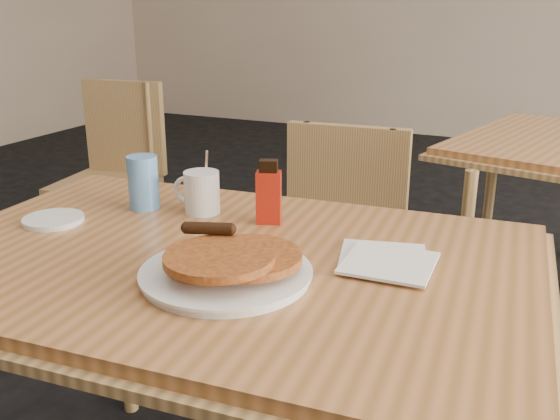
% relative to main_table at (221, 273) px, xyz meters
% --- Properties ---
extents(main_table, '(1.32, 0.93, 0.75)m').
position_rel_main_table_xyz_m(main_table, '(0.00, 0.00, 0.00)').
color(main_table, '#AA6A3C').
rests_on(main_table, floor).
extents(chair_main_far, '(0.41, 0.41, 0.87)m').
position_rel_main_table_xyz_m(chair_main_far, '(-0.01, 0.73, -0.19)').
color(chair_main_far, tan).
rests_on(chair_main_far, floor).
extents(chair_wall_extra, '(0.45, 0.45, 0.88)m').
position_rel_main_table_xyz_m(chair_wall_extra, '(-1.28, 1.25, -0.18)').
color(chair_wall_extra, tan).
rests_on(chair_wall_extra, floor).
extents(pancake_plate, '(0.32, 0.32, 0.09)m').
position_rel_main_table_xyz_m(pancake_plate, '(0.07, -0.10, 0.07)').
color(pancake_plate, white).
rests_on(pancake_plate, main_table).
extents(coffee_mug, '(0.12, 0.08, 0.16)m').
position_rel_main_table_xyz_m(coffee_mug, '(-0.17, 0.21, 0.09)').
color(coffee_mug, white).
rests_on(coffee_mug, main_table).
extents(syrup_bottle, '(0.06, 0.05, 0.15)m').
position_rel_main_table_xyz_m(syrup_bottle, '(0.01, 0.21, 0.11)').
color(syrup_bottle, maroon).
rests_on(syrup_bottle, main_table).
extents(napkin_stack, '(0.21, 0.22, 0.01)m').
position_rel_main_table_xyz_m(napkin_stack, '(0.32, 0.09, 0.05)').
color(napkin_stack, silver).
rests_on(napkin_stack, main_table).
extents(blue_tumbler, '(0.10, 0.10, 0.13)m').
position_rel_main_table_xyz_m(blue_tumbler, '(-0.31, 0.18, 0.11)').
color(blue_tumbler, '#5A94D4').
rests_on(blue_tumbler, main_table).
extents(side_saucer, '(0.15, 0.15, 0.01)m').
position_rel_main_table_xyz_m(side_saucer, '(-0.44, 0.01, 0.05)').
color(side_saucer, white).
rests_on(side_saucer, main_table).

